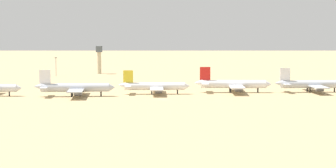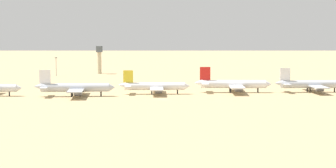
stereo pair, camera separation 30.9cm
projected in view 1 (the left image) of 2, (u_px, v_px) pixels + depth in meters
The scene contains 8 objects.
ground at pixel (162, 99), 291.68m from camera, with size 4000.00×4000.00×0.00m, color tan.
ridge_west at pixel (126, 20), 1320.35m from camera, with size 416.78×314.68×118.91m, color slate.
parked_jet_white_3 at pixel (74, 88), 304.04m from camera, with size 42.78×35.94×14.14m.
parked_jet_yellow_4 at pixel (154, 86), 315.31m from camera, with size 39.50×33.34×13.04m.
parked_jet_red_5 at pixel (233, 84), 323.47m from camera, with size 43.36×36.83×14.33m.
parked_jet_white_6 at pixel (311, 84), 324.91m from camera, with size 41.74×35.10×13.79m.
control_tower at pixel (99, 57), 464.90m from camera, with size 5.20×5.20×22.25m.
light_pole_mid at pixel (56, 65), 440.47m from camera, with size 1.80×0.50×14.24m.
Camera 1 is at (-29.91, -288.20, 34.53)m, focal length 61.93 mm.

